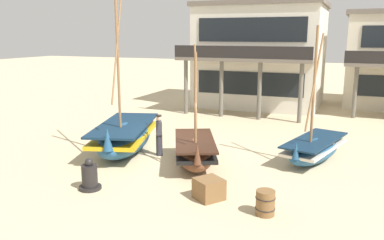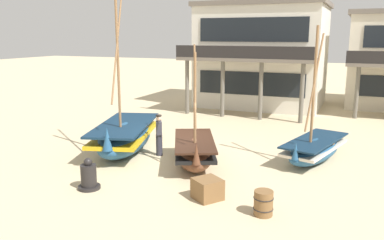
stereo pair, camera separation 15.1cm
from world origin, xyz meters
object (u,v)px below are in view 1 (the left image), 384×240
(fishing_boat_centre_large, at_px, (125,136))
(cargo_crate, at_px, (209,189))
(capstan_winch, at_px, (90,177))
(fisherman_by_hull, at_px, (159,136))
(fishing_boat_far_right, at_px, (195,151))
(harbor_building_main, at_px, (261,55))
(wooden_barrel, at_px, (265,203))
(fishing_boat_near_left, at_px, (314,148))

(fishing_boat_centre_large, bearing_deg, cargo_crate, -33.25)
(capstan_winch, xyz_separation_m, cargo_crate, (3.77, 0.74, -0.09))
(fishing_boat_centre_large, height_order, fisherman_by_hull, fishing_boat_centre_large)
(fishing_boat_centre_large, height_order, cargo_crate, fishing_boat_centre_large)
(fishing_boat_far_right, relative_size, capstan_winch, 4.39)
(fisherman_by_hull, xyz_separation_m, cargo_crate, (3.40, -3.37, -0.52))
(harbor_building_main, bearing_deg, cargo_crate, -81.75)
(fishing_boat_centre_large, bearing_deg, fishing_boat_far_right, -7.94)
(capstan_winch, height_order, harbor_building_main, harbor_building_main)
(fishing_boat_far_right, distance_m, capstan_winch, 4.14)
(wooden_barrel, bearing_deg, cargo_crate, 166.45)
(fishing_boat_near_left, xyz_separation_m, wooden_barrel, (-0.71, -5.52, -0.15))
(capstan_winch, distance_m, harbor_building_main, 18.03)
(fishing_boat_centre_large, distance_m, harbor_building_main, 14.23)
(wooden_barrel, bearing_deg, fishing_boat_near_left, 82.68)
(fishing_boat_near_left, bearing_deg, wooden_barrel, -97.32)
(capstan_winch, relative_size, wooden_barrel, 1.47)
(capstan_winch, bearing_deg, cargo_crate, 11.05)
(fishing_boat_far_right, height_order, capstan_winch, fishing_boat_far_right)
(fishing_boat_far_right, xyz_separation_m, cargo_crate, (1.59, -2.78, -0.25))
(fishing_boat_near_left, height_order, cargo_crate, fishing_boat_near_left)
(capstan_winch, bearing_deg, fishing_boat_near_left, 42.85)
(harbor_building_main, bearing_deg, fishing_boat_centre_large, -100.27)
(fishing_boat_near_left, height_order, wooden_barrel, fishing_boat_near_left)
(fishing_boat_near_left, relative_size, fisherman_by_hull, 3.07)
(fishing_boat_far_right, relative_size, harbor_building_main, 0.51)
(wooden_barrel, relative_size, cargo_crate, 0.93)
(fishing_boat_centre_large, distance_m, fishing_boat_far_right, 3.39)
(fisherman_by_hull, distance_m, cargo_crate, 4.81)
(harbor_building_main, bearing_deg, wooden_barrel, -76.26)
(fisherman_by_hull, bearing_deg, cargo_crate, -44.75)
(capstan_winch, bearing_deg, wooden_barrel, 3.12)
(fishing_boat_near_left, xyz_separation_m, fisherman_by_hull, (-5.90, -1.72, 0.34))
(fisherman_by_hull, distance_m, harbor_building_main, 13.89)
(fisherman_by_hull, height_order, capstan_winch, fisherman_by_hull)
(cargo_crate, bearing_deg, fisherman_by_hull, 135.25)
(fishing_boat_centre_large, relative_size, fisherman_by_hull, 4.02)
(cargo_crate, height_order, harbor_building_main, harbor_building_main)
(fishing_boat_near_left, xyz_separation_m, harbor_building_main, (-4.97, 11.89, 2.97))
(fisherman_by_hull, bearing_deg, fishing_boat_near_left, 16.22)
(capstan_winch, bearing_deg, fishing_boat_far_right, 58.20)
(fishing_boat_far_right, distance_m, harbor_building_main, 14.52)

